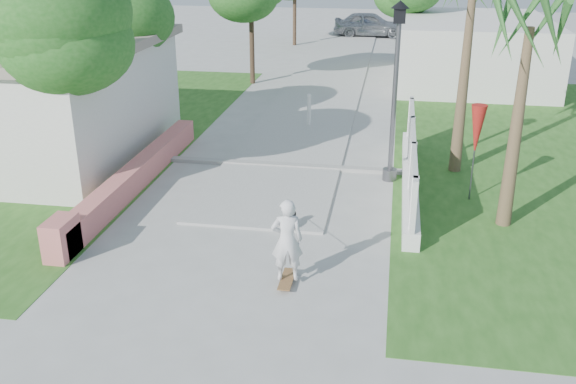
% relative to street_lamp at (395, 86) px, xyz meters
% --- Properties ---
extents(ground, '(90.00, 90.00, 0.00)m').
position_rel_street_lamp_xyz_m(ground, '(-2.90, -5.50, -2.43)').
color(ground, '#B7B7B2').
rests_on(ground, ground).
extents(path_strip, '(3.20, 36.00, 0.06)m').
position_rel_street_lamp_xyz_m(path_strip, '(-2.90, 14.50, -2.40)').
color(path_strip, '#B7B7B2').
rests_on(path_strip, ground).
extents(curb, '(6.50, 0.25, 0.10)m').
position_rel_street_lamp_xyz_m(curb, '(-2.90, 0.50, -2.38)').
color(curb, '#999993').
rests_on(curb, ground).
extents(grass_left, '(8.00, 20.00, 0.01)m').
position_rel_street_lamp_xyz_m(grass_left, '(-9.90, 2.50, -2.42)').
color(grass_left, '#2A5B1C').
rests_on(grass_left, ground).
extents(grass_right, '(8.00, 20.00, 0.01)m').
position_rel_street_lamp_xyz_m(grass_right, '(4.10, 2.50, -2.42)').
color(grass_right, '#2A5B1C').
rests_on(grass_right, ground).
extents(pink_wall, '(0.45, 8.20, 0.80)m').
position_rel_street_lamp_xyz_m(pink_wall, '(-6.20, -1.95, -2.11)').
color(pink_wall, '#DB7970').
rests_on(pink_wall, ground).
extents(house_left, '(8.40, 7.40, 3.23)m').
position_rel_street_lamp_xyz_m(house_left, '(-10.90, 0.50, -0.79)').
color(house_left, silver).
rests_on(house_left, ground).
extents(lattice_fence, '(0.35, 7.00, 1.50)m').
position_rel_street_lamp_xyz_m(lattice_fence, '(0.50, -0.50, -1.88)').
color(lattice_fence, white).
rests_on(lattice_fence, ground).
extents(building_right, '(6.00, 8.00, 2.60)m').
position_rel_street_lamp_xyz_m(building_right, '(3.10, 12.50, -1.13)').
color(building_right, silver).
rests_on(building_right, ground).
extents(street_lamp, '(0.44, 0.44, 4.44)m').
position_rel_street_lamp_xyz_m(street_lamp, '(0.00, 0.00, 0.00)').
color(street_lamp, '#59595E').
rests_on(street_lamp, ground).
extents(bollard, '(0.14, 0.14, 1.09)m').
position_rel_street_lamp_xyz_m(bollard, '(-2.70, 4.50, -1.84)').
color(bollard, white).
rests_on(bollard, ground).
extents(patio_umbrella, '(0.36, 0.36, 2.30)m').
position_rel_street_lamp_xyz_m(patio_umbrella, '(1.90, -1.00, -0.74)').
color(patio_umbrella, '#59595E').
rests_on(patio_umbrella, ground).
extents(tree_left_near, '(3.60, 3.60, 5.28)m').
position_rel_street_lamp_xyz_m(tree_left_near, '(-7.38, -2.52, 1.40)').
color(tree_left_near, '#4C3826').
rests_on(tree_left_near, ground).
extents(tree_left_mid, '(3.20, 3.20, 4.85)m').
position_rel_street_lamp_xyz_m(tree_left_mid, '(-8.38, 2.98, 1.07)').
color(tree_left_mid, '#4C3826').
rests_on(tree_left_mid, ground).
extents(palm_near, '(1.80, 1.80, 4.70)m').
position_rel_street_lamp_xyz_m(palm_near, '(2.50, -2.30, 1.53)').
color(palm_near, brown).
rests_on(palm_near, ground).
extents(skateboarder, '(0.68, 2.81, 1.64)m').
position_rel_street_lamp_xyz_m(skateboarder, '(-1.85, -5.05, -1.64)').
color(skateboarder, brown).
rests_on(skateboarder, ground).
extents(dog, '(0.41, 0.60, 0.43)m').
position_rel_street_lamp_xyz_m(dog, '(-2.07, -3.38, -2.19)').
color(dog, white).
rests_on(dog, ground).
extents(parked_car, '(4.36, 1.82, 1.47)m').
position_rel_street_lamp_xyz_m(parked_car, '(-1.70, 24.38, -1.69)').
color(parked_car, '#999CA0').
rests_on(parked_car, ground).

